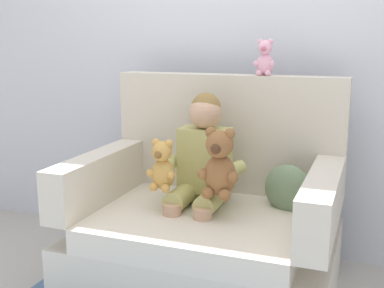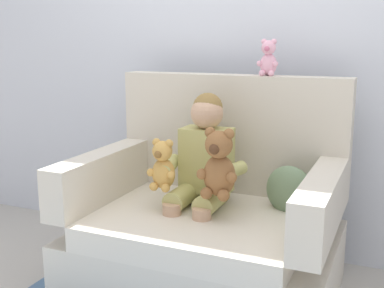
{
  "view_description": "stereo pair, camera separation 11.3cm",
  "coord_description": "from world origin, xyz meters",
  "px_view_note": "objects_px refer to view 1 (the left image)",
  "views": [
    {
      "loc": [
        0.76,
        -2.22,
        1.29
      ],
      "look_at": [
        -0.05,
        -0.05,
        0.79
      ],
      "focal_mm": 45.72,
      "sensor_mm": 36.0,
      "label": 1
    },
    {
      "loc": [
        0.87,
        -2.18,
        1.29
      ],
      "look_at": [
        -0.05,
        -0.05,
        0.79
      ],
      "focal_mm": 45.72,
      "sensor_mm": 36.0,
      "label": 2
    }
  ],
  "objects_px": {
    "plush_pink_on_backrest": "(265,59)",
    "throw_pillow": "(289,190)",
    "plush_brown": "(220,165)",
    "armchair": "(208,226)",
    "seated_child": "(201,165)",
    "plush_honey": "(162,166)"
  },
  "relations": [
    {
      "from": "plush_honey",
      "to": "throw_pillow",
      "type": "relative_size",
      "value": 1.0
    },
    {
      "from": "armchair",
      "to": "plush_brown",
      "type": "height_order",
      "value": "armchair"
    },
    {
      "from": "plush_brown",
      "to": "throw_pillow",
      "type": "height_order",
      "value": "plush_brown"
    },
    {
      "from": "armchair",
      "to": "plush_pink_on_backrest",
      "type": "xyz_separation_m",
      "value": [
        0.2,
        0.34,
        0.85
      ]
    },
    {
      "from": "plush_brown",
      "to": "seated_child",
      "type": "bearing_deg",
      "value": 114.76
    },
    {
      "from": "seated_child",
      "to": "plush_brown",
      "type": "bearing_deg",
      "value": -48.09
    },
    {
      "from": "plush_brown",
      "to": "throw_pillow",
      "type": "bearing_deg",
      "value": 22.0
    },
    {
      "from": "plush_honey",
      "to": "plush_pink_on_backrest",
      "type": "relative_size",
      "value": 1.33
    },
    {
      "from": "plush_honey",
      "to": "plush_pink_on_backrest",
      "type": "bearing_deg",
      "value": 39.33
    },
    {
      "from": "armchair",
      "to": "plush_honey",
      "type": "distance_m",
      "value": 0.41
    },
    {
      "from": "armchair",
      "to": "plush_honey",
      "type": "height_order",
      "value": "armchair"
    },
    {
      "from": "seated_child",
      "to": "plush_brown",
      "type": "distance_m",
      "value": 0.22
    },
    {
      "from": "armchair",
      "to": "throw_pillow",
      "type": "height_order",
      "value": "armchair"
    },
    {
      "from": "plush_pink_on_backrest",
      "to": "throw_pillow",
      "type": "height_order",
      "value": "plush_pink_on_backrest"
    },
    {
      "from": "plush_pink_on_backrest",
      "to": "armchair",
      "type": "bearing_deg",
      "value": -126.44
    },
    {
      "from": "plush_honey",
      "to": "plush_pink_on_backrest",
      "type": "height_order",
      "value": "plush_pink_on_backrest"
    },
    {
      "from": "plush_pink_on_backrest",
      "to": "throw_pillow",
      "type": "bearing_deg",
      "value": -55.28
    },
    {
      "from": "armchair",
      "to": "throw_pillow",
      "type": "xyz_separation_m",
      "value": [
        0.39,
        0.12,
        0.21
      ]
    },
    {
      "from": "seated_child",
      "to": "plush_honey",
      "type": "distance_m",
      "value": 0.21
    },
    {
      "from": "armchair",
      "to": "throw_pillow",
      "type": "distance_m",
      "value": 0.46
    },
    {
      "from": "plush_brown",
      "to": "throw_pillow",
      "type": "relative_size",
      "value": 1.3
    },
    {
      "from": "plush_honey",
      "to": "seated_child",
      "type": "bearing_deg",
      "value": 35.34
    }
  ]
}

